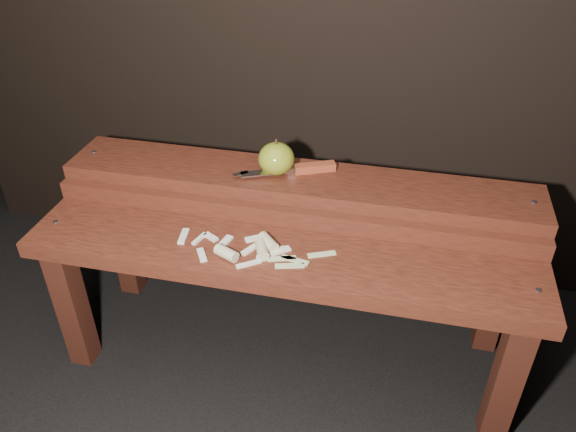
% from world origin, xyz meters
% --- Properties ---
extents(ground, '(60.00, 60.00, 0.00)m').
position_xyz_m(ground, '(0.00, 0.00, 0.00)').
color(ground, black).
extents(bench_front_tier, '(1.20, 0.20, 0.42)m').
position_xyz_m(bench_front_tier, '(0.00, -0.06, 0.35)').
color(bench_front_tier, '#39170E').
rests_on(bench_front_tier, ground).
extents(bench_rear_tier, '(1.20, 0.21, 0.50)m').
position_xyz_m(bench_rear_tier, '(0.00, 0.17, 0.41)').
color(bench_rear_tier, '#39170E').
rests_on(bench_rear_tier, ground).
extents(apple, '(0.09, 0.09, 0.09)m').
position_xyz_m(apple, '(-0.05, 0.17, 0.54)').
color(apple, olive).
rests_on(apple, bench_rear_tier).
extents(knife, '(0.25, 0.12, 0.02)m').
position_xyz_m(knife, '(0.01, 0.19, 0.51)').
color(knife, '#963A21').
rests_on(knife, bench_rear_tier).
extents(apple_scraps, '(0.37, 0.14, 0.03)m').
position_xyz_m(apple_scraps, '(-0.06, -0.06, 0.43)').
color(apple_scraps, beige).
rests_on(apple_scraps, bench_front_tier).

